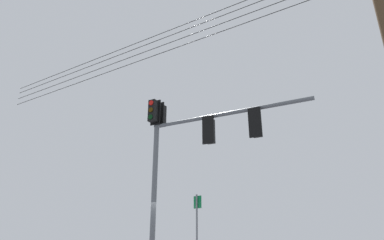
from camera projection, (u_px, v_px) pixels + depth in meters
name	position (u px, v px, depth m)	size (l,w,h in m)	color
signal_mast_assembly	(185.00, 141.00, 11.64)	(2.30, 6.00, 6.53)	slate
route_sign_primary	(197.00, 224.00, 11.34)	(0.11, 0.40, 2.80)	slate
overhead_wire_span	(145.00, 49.00, 14.19)	(5.01, 17.48, 1.79)	black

